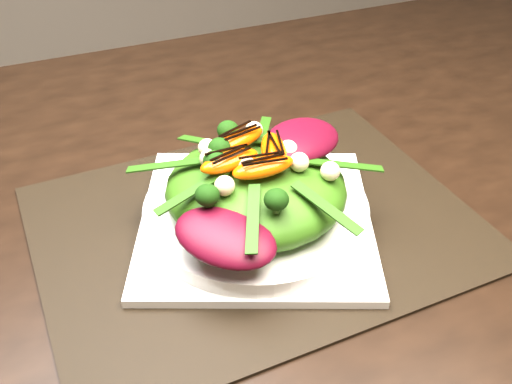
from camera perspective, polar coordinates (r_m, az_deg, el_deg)
name	(u,v)px	position (r m, az deg, el deg)	size (l,w,h in m)	color
dining_table	(284,190)	(0.73, 2.70, 0.21)	(1.60, 0.90, 0.75)	black
placemat	(256,224)	(0.64, 0.00, -3.10)	(0.45, 0.34, 0.00)	black
plate_base	(256,220)	(0.64, 0.00, -2.65)	(0.24, 0.24, 0.01)	white
salad_bowl	(256,210)	(0.63, 0.00, -1.72)	(0.24, 0.24, 0.02)	silver
lettuce_mound	(256,188)	(0.61, 0.00, 0.35)	(0.19, 0.19, 0.06)	#356212
radicchio_leaf	(303,139)	(0.63, 4.46, 5.02)	(0.10, 0.06, 0.02)	#440715
orange_segment	(231,158)	(0.59, -2.37, 3.22)	(0.06, 0.02, 0.02)	#EC4803
broccoli_floret	(176,162)	(0.60, -7.62, 2.86)	(0.03, 0.03, 0.03)	black
macadamia_nut	(308,165)	(0.58, 4.98, 2.54)	(0.02, 0.02, 0.02)	beige
balsamic_drizzle	(231,151)	(0.58, -2.39, 3.93)	(0.04, 0.00, 0.00)	black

